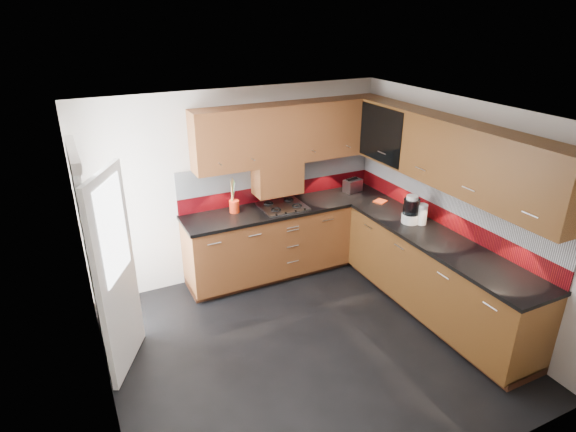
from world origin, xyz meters
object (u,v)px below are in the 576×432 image
utensil_pot (234,205)px  toaster (353,185)px  food_processor (411,210)px  gas_hob (283,206)px

utensil_pot → toaster: (1.70, -0.02, -0.01)m
food_processor → utensil_pot: bearing=145.5°
gas_hob → food_processor: bearing=-43.2°
toaster → food_processor: size_ratio=0.80×
utensil_pot → food_processor: (1.73, -1.19, 0.06)m
toaster → food_processor: food_processor is taller
gas_hob → food_processor: size_ratio=1.67×
toaster → utensil_pot: bearing=179.2°
utensil_pot → toaster: bearing=-0.8°
utensil_pot → food_processor: size_ratio=1.30×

